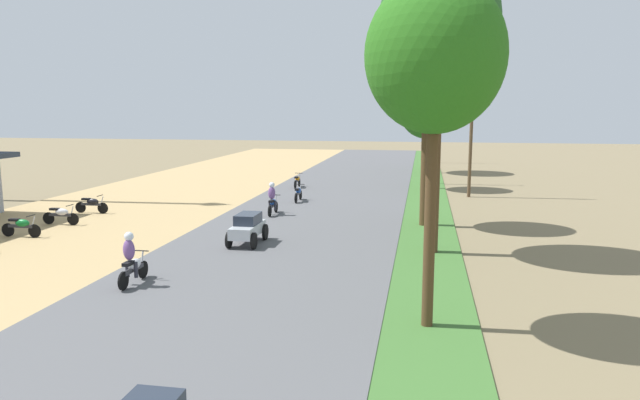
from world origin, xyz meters
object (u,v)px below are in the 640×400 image
at_px(streetlamp_near, 430,123).
at_px(motorbike_ahead_second, 273,199).
at_px(median_tree_third, 428,86).
at_px(car_sedan_silver, 248,227).
at_px(median_tree_fifth, 427,94).
at_px(utility_pole_near, 472,112).
at_px(parked_motorbike_fifth, 21,225).
at_px(motorbike_ahead_third, 298,193).
at_px(motorbike_ahead_fourth, 297,180).
at_px(median_tree_fourth, 427,111).
at_px(motorbike_foreground_rider, 132,260).
at_px(parked_motorbike_sixth, 61,214).
at_px(streetlamp_mid, 429,116).
at_px(median_tree_second, 439,25).
at_px(parked_motorbike_seventh, 92,204).
at_px(median_tree_nearest, 435,57).

xyz_separation_m(streetlamp_near, motorbike_ahead_second, (-7.78, -14.04, -3.50)).
height_order(median_tree_third, car_sedan_silver, median_tree_third).
xyz_separation_m(median_tree_fifth, streetlamp_near, (0.27, -7.38, -2.18)).
bearing_deg(utility_pole_near, motorbike_ahead_second, -140.90).
bearing_deg(utility_pole_near, parked_motorbike_fifth, -142.02).
xyz_separation_m(motorbike_ahead_third, motorbike_ahead_fourth, (-1.30, 5.66, 0.00)).
relative_size(median_tree_third, streetlamp_near, 1.14).
height_order(median_tree_fourth, motorbike_foreground_rider, median_tree_fourth).
relative_size(motorbike_foreground_rider, motorbike_ahead_third, 1.00).
height_order(median_tree_fourth, utility_pole_near, utility_pole_near).
height_order(parked_motorbike_sixth, car_sedan_silver, car_sedan_silver).
bearing_deg(streetlamp_mid, median_tree_third, -90.52).
bearing_deg(streetlamp_near, motorbike_ahead_third, -127.43).
xyz_separation_m(car_sedan_silver, motorbike_ahead_second, (-0.64, 6.27, 0.11)).
distance_m(parked_motorbike_sixth, median_tree_second, 18.58).
distance_m(median_tree_fifth, car_sedan_silver, 29.11).
height_order(streetlamp_near, motorbike_ahead_second, streetlamp_near).
distance_m(parked_motorbike_fifth, car_sedan_silver, 9.66).
height_order(utility_pole_near, motorbike_ahead_third, utility_pole_near).
bearing_deg(motorbike_ahead_second, motorbike_ahead_third, 85.07).
xyz_separation_m(parked_motorbike_seventh, motorbike_ahead_second, (9.22, 1.11, 0.30)).
bearing_deg(motorbike_ahead_second, median_tree_second, -38.71).
distance_m(median_tree_nearest, median_tree_second, 7.78).
bearing_deg(median_tree_fourth, motorbike_ahead_second, -123.70).
xyz_separation_m(median_tree_nearest, motorbike_ahead_fourth, (-8.50, 23.87, -5.98)).
height_order(utility_pole_near, car_sedan_silver, utility_pole_near).
height_order(parked_motorbike_seventh, median_tree_fifth, median_tree_fifth).
bearing_deg(median_tree_fourth, streetlamp_mid, 89.18).
relative_size(median_tree_fourth, median_tree_fifth, 0.80).
distance_m(parked_motorbike_fifth, parked_motorbike_sixth, 2.64).
bearing_deg(motorbike_foreground_rider, median_tree_fifth, 75.40).
bearing_deg(car_sedan_silver, parked_motorbike_fifth, -177.36).
height_order(median_tree_nearest, median_tree_third, median_tree_third).
height_order(median_tree_fourth, streetlamp_near, streetlamp_near).
height_order(median_tree_fifth, motorbike_ahead_second, median_tree_fifth).
xyz_separation_m(median_tree_fifth, motorbike_ahead_second, (-7.51, -21.42, -5.68)).
relative_size(median_tree_third, utility_pole_near, 0.85).
relative_size(utility_pole_near, motorbike_ahead_second, 5.49).
height_order(streetlamp_near, car_sedan_silver, streetlamp_near).
xyz_separation_m(median_tree_nearest, median_tree_fourth, (-0.08, 25.08, -1.39)).
relative_size(median_tree_second, streetlamp_near, 1.48).
distance_m(median_tree_second, streetlamp_mid, 36.88).
distance_m(motorbike_foreground_rider, motorbike_ahead_fourth, 22.11).
height_order(median_tree_nearest, utility_pole_near, utility_pole_near).
bearing_deg(motorbike_ahead_second, car_sedan_silver, -84.20).
bearing_deg(median_tree_second, streetlamp_near, 90.05).
xyz_separation_m(median_tree_fifth, streetlamp_mid, (0.27, 9.04, -1.92)).
xyz_separation_m(car_sedan_silver, motorbike_ahead_fourth, (-1.56, 16.30, -0.17)).
relative_size(utility_pole_near, motorbike_foreground_rider, 5.49).
height_order(streetlamp_near, motorbike_ahead_third, streetlamp_near).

